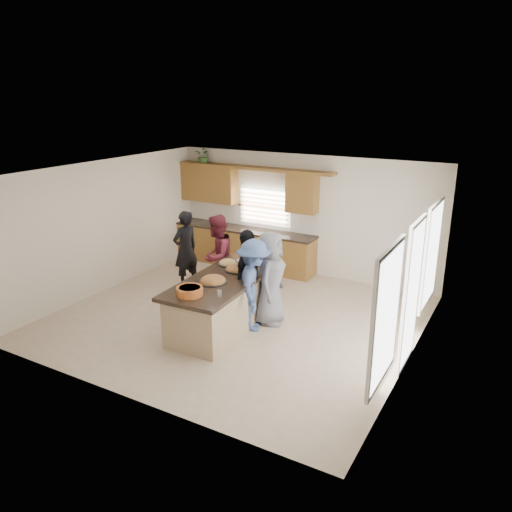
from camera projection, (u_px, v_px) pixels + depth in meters
The scene contains 18 objects.
floor at pixel (236, 318), 9.58m from camera, with size 6.50×6.50×0.00m, color beige.
room_shell at pixel (235, 222), 8.99m from camera, with size 6.52×6.02×2.81m.
back_cabinetry at pixel (243, 230), 12.24m from camera, with size 4.08×0.66×2.46m.
right_wall_glazing at pixel (412, 285), 7.55m from camera, with size 0.06×4.00×2.25m.
island at pixel (225, 303), 9.13m from camera, with size 1.27×2.75×0.95m.
platter_front at pixel (213, 281), 8.73m from camera, with size 0.50×0.50×0.20m.
platter_mid at pixel (237, 269), 9.32m from camera, with size 0.45×0.45×0.18m.
platter_back at pixel (228, 263), 9.64m from camera, with size 0.38×0.38×0.15m.
salad_bowl at pixel (190, 291), 8.17m from camera, with size 0.43×0.43×0.14m.
clear_cup at pixel (219, 294), 8.10m from camera, with size 0.07×0.07×0.11m, color white.
plate_stack at pixel (242, 261), 9.75m from camera, with size 0.24×0.24×0.05m, color #AE89C8.
flower_vase at pixel (260, 248), 9.92m from camera, with size 0.14×0.14×0.44m.
potted_plant at pixel (204, 156), 12.33m from camera, with size 0.40×0.35×0.44m, color #497C31.
woman_left_back at pixel (186, 250), 10.86m from camera, with size 0.63×0.41×1.72m, color black.
woman_left_mid at pixel (217, 257), 10.33m from camera, with size 0.86×0.67×1.77m, color maroon.
woman_left_front at pixel (248, 274), 9.33m from camera, with size 1.03×0.43×1.75m, color black.
woman_right_back at pixel (254, 285), 8.90m from camera, with size 1.09×0.63×1.69m, color #40588C.
woman_right_front at pixel (270, 278), 9.15m from camera, with size 0.86×0.56×1.76m, color slate.
Camera 1 is at (4.61, -7.42, 4.13)m, focal length 35.00 mm.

